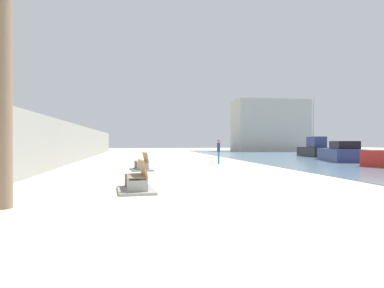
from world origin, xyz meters
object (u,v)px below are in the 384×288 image
Objects in this scene: boat_far_left at (341,153)px; boat_nearest at (314,149)px; bench_near at (136,184)px; person_walking at (219,149)px; bench_far at (142,166)px.

boat_nearest reaches higher than boat_far_left.
bench_near is 1.25× the size of person_walking.
person_walking is 16.22m from boat_nearest.
boat_far_left is (15.73, 6.24, 0.41)m from bench_far.
bench_far is (0.27, 8.26, 0.00)m from bench_near.
bench_far is 23.27m from boat_nearest.
bench_far is at bearing 88.10° from bench_near.
person_walking is 0.26× the size of boat_far_left.
person_walking is at bearing -170.71° from boat_far_left.
bench_far is at bearing -158.37° from boat_far_left.
bench_near is 8.26m from bench_far.
person_walking is at bearing 40.18° from bench_far.
boat_far_left is at bearing 21.63° from bench_far.
bench_far is 0.32× the size of boat_far_left.
bench_near is 0.32× the size of boat_far_left.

